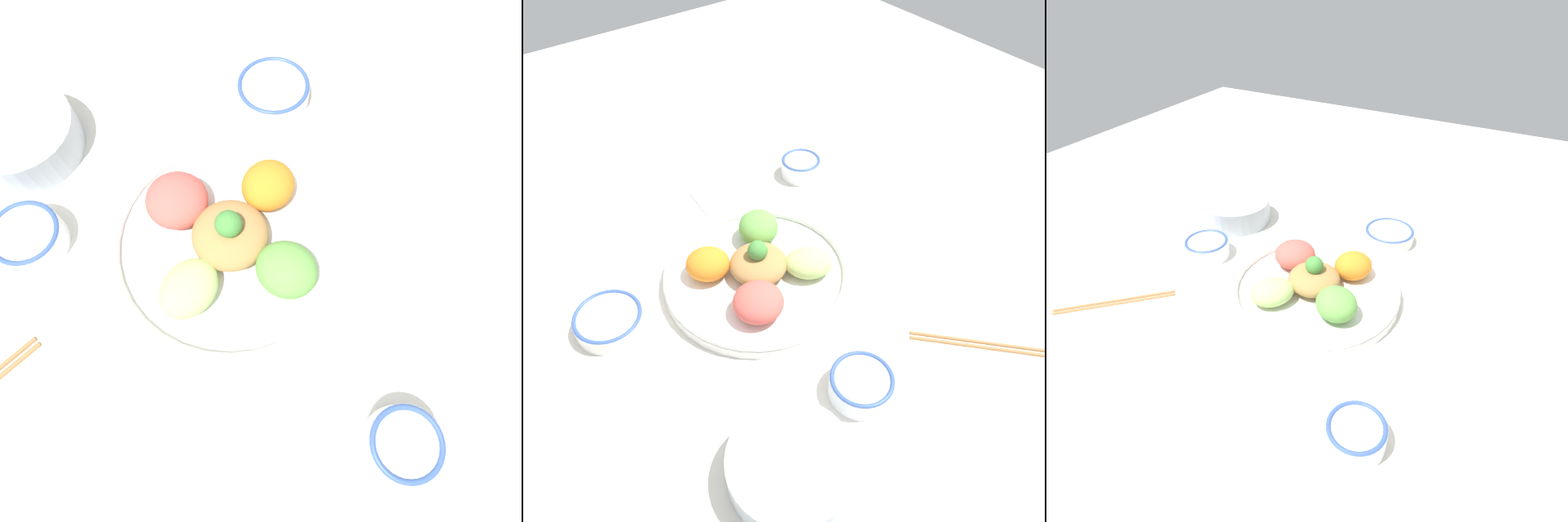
{
  "view_description": "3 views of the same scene",
  "coord_description": "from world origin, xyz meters",
  "views": [
    {
      "loc": [
        -0.26,
        -0.01,
        0.58
      ],
      "look_at": [
        -0.05,
        -0.01,
        0.03
      ],
      "focal_mm": 30.0,
      "sensor_mm": 36.0,
      "label": 1
    },
    {
      "loc": [
        0.32,
        0.56,
        0.72
      ],
      "look_at": [
        -0.06,
        0.05,
        0.04
      ],
      "focal_mm": 35.0,
      "sensor_mm": 36.0,
      "label": 2
    },
    {
      "loc": [
        -0.63,
        -0.29,
        0.59
      ],
      "look_at": [
        -0.02,
        0.05,
        0.08
      ],
      "focal_mm": 30.0,
      "sensor_mm": 36.0,
      "label": 3
    }
  ],
  "objects": [
    {
      "name": "serving_spoon_main",
      "position": [
        -0.05,
        -0.27,
        0.0
      ],
      "size": [
        0.04,
        0.12,
        0.01
      ],
      "rotation": [
        0.0,
        0.0,
        1.47
      ],
      "color": "white",
      "rests_on": "ground_plane"
    },
    {
      "name": "rice_bowl_blue",
      "position": [
        -0.28,
        -0.18,
        0.02
      ],
      "size": [
        0.09,
        0.09,
        0.04
      ],
      "color": "white",
      "rests_on": "ground_plane"
    },
    {
      "name": "side_serving_bowl",
      "position": [
        0.16,
        0.35,
        0.03
      ],
      "size": [
        0.17,
        0.17,
        0.06
      ],
      "color": "#A8B2BC",
      "rests_on": "ground_plane"
    },
    {
      "name": "ground_plane",
      "position": [
        0.0,
        0.0,
        0.0
      ],
      "size": [
        2.4,
        2.4,
        0.0
      ],
      "primitive_type": "plane",
      "color": "silver"
    },
    {
      "name": "salad_platter",
      "position": [
        -0.02,
        0.03,
        0.03
      ],
      "size": [
        0.35,
        0.35,
        0.1
      ],
      "color": "white",
      "rests_on": "ground_plane"
    },
    {
      "name": "sauce_bowl_dark",
      "position": [
        -0.01,
        0.31,
        0.02
      ],
      "size": [
        0.1,
        0.1,
        0.04
      ],
      "color": "white",
      "rests_on": "ground_plane"
    },
    {
      "name": "sauce_bowl_red",
      "position": [
        0.25,
        -0.04,
        0.02
      ],
      "size": [
        0.12,
        0.12,
        0.03
      ],
      "color": "white",
      "rests_on": "ground_plane"
    }
  ]
}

